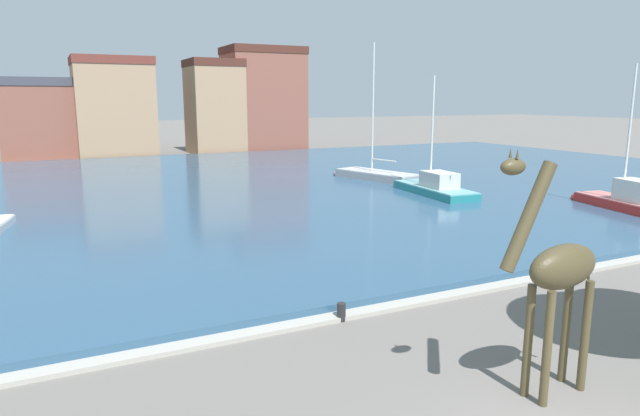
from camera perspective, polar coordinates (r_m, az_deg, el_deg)
harbor_water at (r=36.19m, az=-13.51°, el=1.70°), size 85.22×43.97×0.32m
quay_edge_coping at (r=15.92m, az=4.87°, el=-10.45°), size 85.22×0.50×0.12m
giraffe_statue at (r=11.86m, az=23.12°, el=-6.07°), size 2.90×0.83×5.06m
sailboat_teal at (r=34.14m, az=11.19°, el=1.93°), size 2.51×7.32×7.21m
sailboat_red at (r=32.70m, az=28.51°, el=0.49°), size 2.91×7.10×7.60m
sailboat_grey at (r=39.82m, az=5.12°, el=3.26°), size 3.89×7.46×9.61m
mooring_bollard at (r=15.31m, az=2.19°, el=-10.57°), size 0.24×0.24×0.50m
townhouse_corner_house at (r=61.95m, az=-25.94°, el=8.22°), size 8.73×7.00×7.83m
townhouse_tall_gabled at (r=60.73m, az=-20.28°, el=9.60°), size 7.55×6.64×9.91m
townhouse_narrow_midrow at (r=62.40m, az=-10.71°, el=10.13°), size 5.52×5.83×9.96m
townhouse_wide_warehouse at (r=64.43m, az=-5.77°, el=10.96°), size 8.48×6.19×11.47m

